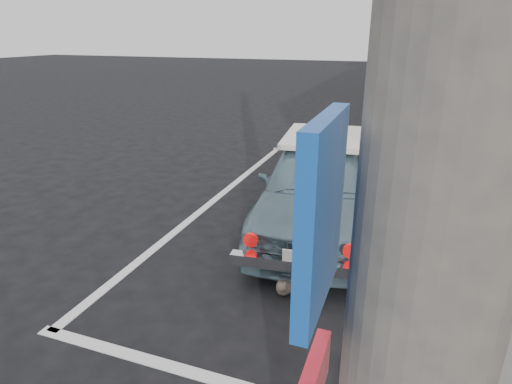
% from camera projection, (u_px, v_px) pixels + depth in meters
% --- Properties ---
extents(ground, '(80.00, 80.00, 0.00)m').
position_uv_depth(ground, '(165.00, 321.00, 4.07)').
color(ground, black).
rests_on(ground, ground).
extents(sidewalk, '(2.80, 40.00, 0.15)m').
position_uv_depth(sidewalk, '(508.00, 271.00, 4.78)').
color(sidewalk, '#61615C').
rests_on(sidewalk, ground).
extents(pline_rear, '(3.00, 0.12, 0.01)m').
position_uv_depth(pline_rear, '(186.00, 371.00, 3.47)').
color(pline_rear, silver).
rests_on(pline_rear, ground).
extents(pline_front, '(3.00, 0.12, 0.01)m').
position_uv_depth(pline_front, '(337.00, 154.00, 9.63)').
color(pline_front, silver).
rests_on(pline_front, ground).
extents(pline_side, '(0.12, 7.00, 0.01)m').
position_uv_depth(pline_side, '(214.00, 200.00, 7.00)').
color(pline_side, silver).
rests_on(pline_side, ground).
extents(retro_coupe, '(1.91, 3.88, 1.27)m').
position_uv_depth(retro_coupe, '(319.00, 183.00, 5.87)').
color(retro_coupe, slate).
rests_on(retro_coupe, ground).
extents(cat, '(0.19, 0.42, 0.22)m').
position_uv_depth(cat, '(285.00, 285.00, 4.47)').
color(cat, '#6E6354').
rests_on(cat, ground).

